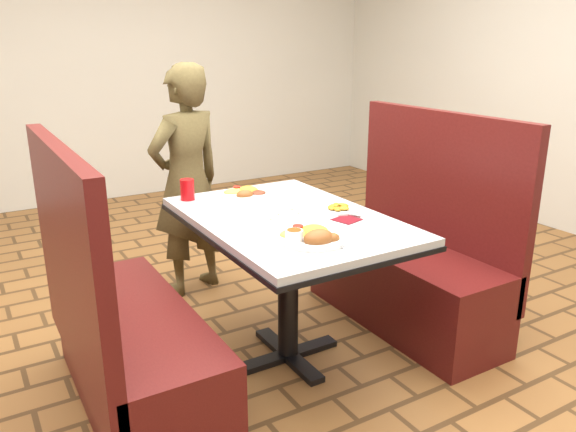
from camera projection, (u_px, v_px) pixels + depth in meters
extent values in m
plane|color=#905E2F|center=(288.00, 357.00, 2.84)|extent=(7.00, 7.00, 0.00)
cube|color=silver|center=(98.00, 55.00, 5.29)|extent=(6.00, 0.04, 2.80)
cube|color=silver|center=(288.00, 220.00, 2.62)|extent=(0.80, 1.20, 0.03)
cube|color=black|center=(288.00, 225.00, 2.62)|extent=(0.81, 1.21, 0.02)
cylinder|color=black|center=(288.00, 293.00, 2.73)|extent=(0.10, 0.10, 0.69)
cube|color=black|center=(288.00, 355.00, 2.83)|extent=(0.55, 0.08, 0.03)
cube|color=black|center=(288.00, 355.00, 2.83)|extent=(0.08, 0.55, 0.03)
cube|color=#581614|center=(138.00, 360.00, 2.40)|extent=(0.45, 1.20, 0.45)
cube|color=#581614|center=(71.00, 267.00, 2.15)|extent=(0.06, 1.20, 0.95)
cube|color=#581614|center=(403.00, 285.00, 3.13)|extent=(0.45, 1.20, 0.45)
cube|color=#581614|center=(439.00, 198.00, 3.10)|extent=(0.06, 1.20, 0.95)
imported|color=brown|center=(187.00, 182.00, 3.42)|extent=(0.59, 0.47, 1.41)
cylinder|color=white|center=(312.00, 238.00, 2.30)|extent=(0.30, 0.30, 0.02)
ellipsoid|color=yellow|center=(314.00, 225.00, 2.33)|extent=(0.12, 0.12, 0.06)
ellipsoid|color=#94BB4B|center=(294.00, 230.00, 2.31)|extent=(0.12, 0.10, 0.04)
cylinder|color=red|center=(298.00, 226.00, 2.34)|extent=(0.04, 0.04, 0.01)
ellipsoid|color=#985626|center=(319.00, 232.00, 2.23)|extent=(0.13, 0.10, 0.08)
ellipsoid|color=#985626|center=(331.00, 234.00, 2.24)|extent=(0.07, 0.05, 0.05)
cylinder|color=white|center=(294.00, 235.00, 2.23)|extent=(0.07, 0.07, 0.04)
cylinder|color=brown|center=(294.00, 230.00, 2.23)|extent=(0.06, 0.06, 0.01)
cylinder|color=white|center=(246.00, 194.00, 2.95)|extent=(0.27, 0.27, 0.02)
ellipsoid|color=yellow|center=(248.00, 186.00, 2.98)|extent=(0.11, 0.11, 0.05)
ellipsoid|color=#94BB4B|center=(233.00, 189.00, 2.96)|extent=(0.11, 0.09, 0.03)
cylinder|color=red|center=(237.00, 187.00, 2.99)|extent=(0.04, 0.04, 0.01)
ellipsoid|color=brown|center=(258.00, 191.00, 2.94)|extent=(0.08, 0.08, 0.03)
ellipsoid|color=#985626|center=(245.00, 191.00, 2.88)|extent=(0.09, 0.07, 0.05)
cylinder|color=white|center=(338.00, 210.00, 2.69)|extent=(0.18, 0.18, 0.01)
cube|color=#5D0E15|center=(347.00, 220.00, 2.55)|extent=(0.13, 0.13, 0.00)
cube|color=silver|center=(348.00, 215.00, 2.61)|extent=(0.07, 0.12, 0.00)
cylinder|color=red|center=(187.00, 190.00, 2.86)|extent=(0.07, 0.07, 0.11)
cube|color=white|center=(399.00, 233.00, 2.37)|extent=(0.20, 0.16, 0.01)
cube|color=silver|center=(327.00, 241.00, 2.25)|extent=(0.05, 0.18, 0.00)
cube|color=silver|center=(308.00, 239.00, 2.27)|extent=(0.04, 0.16, 0.00)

